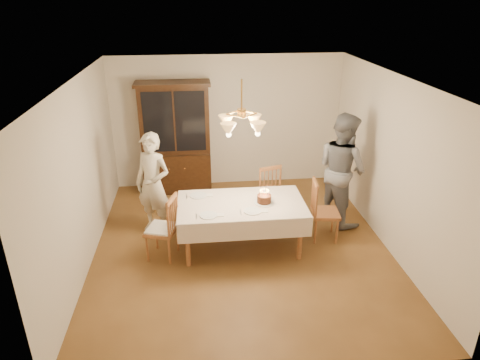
{
  "coord_description": "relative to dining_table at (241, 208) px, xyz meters",
  "views": [
    {
      "loc": [
        -0.64,
        -5.68,
        3.66
      ],
      "look_at": [
        0.0,
        0.2,
        1.05
      ],
      "focal_mm": 32.0,
      "sensor_mm": 36.0,
      "label": 1
    }
  ],
  "objects": [
    {
      "name": "place_setting_near_right",
      "position": [
        0.14,
        -0.29,
        0.08
      ],
      "size": [
        0.4,
        0.25,
        0.02
      ],
      "color": "white",
      "rests_on": "dining_table"
    },
    {
      "name": "place_setting_near_left",
      "position": [
        -0.49,
        -0.34,
        0.08
      ],
      "size": [
        0.4,
        0.25,
        0.02
      ],
      "color": "white",
      "rests_on": "dining_table"
    },
    {
      "name": "chair_far_side",
      "position": [
        0.53,
        0.98,
        -0.24
      ],
      "size": [
        0.54,
        0.53,
        1.0
      ],
      "color": "brown",
      "rests_on": "ground"
    },
    {
      "name": "chair_right_end",
      "position": [
        1.34,
        0.12,
        -0.24
      ],
      "size": [
        0.47,
        0.48,
        1.0
      ],
      "color": "brown",
      "rests_on": "ground"
    },
    {
      "name": "dining_table",
      "position": [
        0.0,
        0.0,
        0.0
      ],
      "size": [
        1.9,
        1.1,
        0.76
      ],
      "color": "brown",
      "rests_on": "ground"
    },
    {
      "name": "place_setting_far_left",
      "position": [
        -0.63,
        0.32,
        0.08
      ],
      "size": [
        0.41,
        0.26,
        0.02
      ],
      "color": "white",
      "rests_on": "dining_table"
    },
    {
      "name": "elderly_woman",
      "position": [
        -1.35,
        0.64,
        0.16
      ],
      "size": [
        0.74,
        0.66,
        1.69
      ],
      "primitive_type": "imported",
      "rotation": [
        0.0,
        0.0,
        -0.53
      ],
      "color": "beige",
      "rests_on": "ground"
    },
    {
      "name": "chandelier",
      "position": [
        -0.0,
        -0.0,
        1.29
      ],
      "size": [
        0.62,
        0.62,
        0.73
      ],
      "color": "#BF8C3F",
      "rests_on": "ground"
    },
    {
      "name": "adult_in_grey",
      "position": [
        1.76,
        0.7,
        0.27
      ],
      "size": [
        1.04,
        1.14,
        1.91
      ],
      "primitive_type": "imported",
      "rotation": [
        0.0,
        0.0,
        2.0
      ],
      "color": "slate",
      "rests_on": "ground"
    },
    {
      "name": "ground",
      "position": [
        0.0,
        0.0,
        -0.68
      ],
      "size": [
        5.0,
        5.0,
        0.0
      ],
      "primitive_type": "plane",
      "color": "brown",
      "rests_on": "ground"
    },
    {
      "name": "chair_left_end",
      "position": [
        -1.19,
        -0.14,
        -0.23
      ],
      "size": [
        0.53,
        0.55,
        1.0
      ],
      "color": "brown",
      "rests_on": "ground"
    },
    {
      "name": "birthday_cake",
      "position": [
        0.34,
        -0.03,
        0.14
      ],
      "size": [
        0.3,
        0.3,
        0.21
      ],
      "color": "white",
      "rests_on": "dining_table"
    },
    {
      "name": "china_hutch",
      "position": [
        -1.02,
        2.25,
        0.36
      ],
      "size": [
        1.38,
        0.54,
        2.16
      ],
      "color": "black",
      "rests_on": "ground"
    },
    {
      "name": "room_shell",
      "position": [
        0.0,
        0.0,
        0.9
      ],
      "size": [
        5.0,
        5.0,
        5.0
      ],
      "color": "white",
      "rests_on": "ground"
    }
  ]
}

